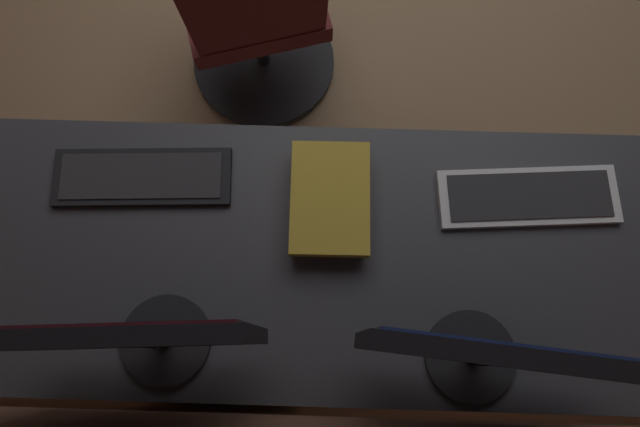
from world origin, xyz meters
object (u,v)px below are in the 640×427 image
monitor_primary (510,357)px  book_stack_near (330,199)px  drawer_pedestal (245,285)px  office_chair (256,14)px  monitor_secondary (127,337)px  keyboard_spare (528,197)px  keyboard_main (142,177)px

monitor_primary → book_stack_near: size_ratio=1.98×
drawer_pedestal → monitor_primary: bearing=162.2°
drawer_pedestal → office_chair: office_chair is taller
drawer_pedestal → monitor_primary: (-0.56, 0.18, 0.64)m
monitor_secondary → book_stack_near: monitor_secondary is taller
monitor_primary → keyboard_spare: bearing=-112.4°
keyboard_spare → monitor_primary: bearing=67.6°
keyboard_spare → office_chair: office_chair is taller
monitor_secondary → monitor_primary: bearing=178.8°
office_chair → monitor_secondary: bearing=84.1°
office_chair → monitor_primary: bearing=118.7°
drawer_pedestal → book_stack_near: 0.51m
drawer_pedestal → monitor_secondary: size_ratio=1.47×
keyboard_main → office_chair: office_chair is taller
monitor_primary → book_stack_near: monitor_primary is taller
book_stack_near → office_chair: size_ratio=0.27×
monitor_secondary → drawer_pedestal: bearing=-124.1°
monitor_primary → keyboard_main: (0.76, -0.39, -0.24)m
monitor_secondary → keyboard_spare: bearing=-157.0°
drawer_pedestal → monitor_primary: monitor_primary is taller
monitor_primary → monitor_secondary: bearing=-1.2°
drawer_pedestal → office_chair: (0.01, -0.85, 0.11)m
drawer_pedestal → keyboard_spare: (-0.71, -0.18, 0.39)m
keyboard_main → book_stack_near: book_stack_near is taller
keyboard_spare → office_chair: bearing=-43.1°
monitor_secondary → book_stack_near: size_ratio=1.78×
drawer_pedestal → monitor_secondary: 0.66m
drawer_pedestal → monitor_primary: 0.87m
monitor_secondary → keyboard_spare: (-0.82, -0.35, -0.23)m
drawer_pedestal → keyboard_spare: bearing=-165.4°
book_stack_near → office_chair: 0.80m
monitor_secondary → office_chair: size_ratio=0.49×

